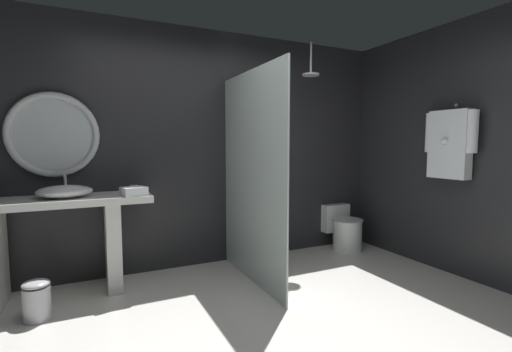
{
  "coord_description": "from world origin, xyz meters",
  "views": [
    {
      "loc": [
        -1.12,
        -1.96,
        1.36
      ],
      "look_at": [
        0.27,
        0.95,
        1.07
      ],
      "focal_mm": 24.93,
      "sensor_mm": 36.0,
      "label": 1
    }
  ],
  "objects_px": {
    "toilet": "(343,229)",
    "waste_bin": "(37,300)",
    "rain_shower_head": "(311,71)",
    "folded_hand_towel": "(134,191)",
    "vessel_sink": "(65,191)",
    "round_wall_mirror": "(54,135)",
    "tumbler_cup": "(134,189)",
    "hanging_bathrobe": "(450,142)"
  },
  "relations": [
    {
      "from": "vessel_sink",
      "to": "waste_bin",
      "type": "xyz_separation_m",
      "value": [
        -0.21,
        -0.4,
        -0.78
      ]
    },
    {
      "from": "round_wall_mirror",
      "to": "rain_shower_head",
      "type": "height_order",
      "value": "rain_shower_head"
    },
    {
      "from": "vessel_sink",
      "to": "waste_bin",
      "type": "distance_m",
      "value": 0.9
    },
    {
      "from": "rain_shower_head",
      "to": "waste_bin",
      "type": "xyz_separation_m",
      "value": [
        -2.73,
        -0.34,
        -2.02
      ]
    },
    {
      "from": "round_wall_mirror",
      "to": "waste_bin",
      "type": "distance_m",
      "value": 1.45
    },
    {
      "from": "round_wall_mirror",
      "to": "folded_hand_towel",
      "type": "distance_m",
      "value": 0.92
    },
    {
      "from": "toilet",
      "to": "folded_hand_towel",
      "type": "height_order",
      "value": "folded_hand_towel"
    },
    {
      "from": "tumbler_cup",
      "to": "rain_shower_head",
      "type": "bearing_deg",
      "value": -1.03
    },
    {
      "from": "tumbler_cup",
      "to": "round_wall_mirror",
      "type": "height_order",
      "value": "round_wall_mirror"
    },
    {
      "from": "round_wall_mirror",
      "to": "toilet",
      "type": "height_order",
      "value": "round_wall_mirror"
    },
    {
      "from": "round_wall_mirror",
      "to": "rain_shower_head",
      "type": "bearing_deg",
      "value": -6.94
    },
    {
      "from": "folded_hand_towel",
      "to": "vessel_sink",
      "type": "bearing_deg",
      "value": 166.27
    },
    {
      "from": "rain_shower_head",
      "to": "folded_hand_towel",
      "type": "relative_size",
      "value": 1.76
    },
    {
      "from": "tumbler_cup",
      "to": "folded_hand_towel",
      "type": "relative_size",
      "value": 0.4
    },
    {
      "from": "vessel_sink",
      "to": "tumbler_cup",
      "type": "height_order",
      "value": "vessel_sink"
    },
    {
      "from": "vessel_sink",
      "to": "round_wall_mirror",
      "type": "relative_size",
      "value": 0.58
    },
    {
      "from": "tumbler_cup",
      "to": "waste_bin",
      "type": "height_order",
      "value": "tumbler_cup"
    },
    {
      "from": "vessel_sink",
      "to": "toilet",
      "type": "bearing_deg",
      "value": 1.42
    },
    {
      "from": "hanging_bathrobe",
      "to": "rain_shower_head",
      "type": "bearing_deg",
      "value": 133.13
    },
    {
      "from": "round_wall_mirror",
      "to": "folded_hand_towel",
      "type": "height_order",
      "value": "round_wall_mirror"
    },
    {
      "from": "toilet",
      "to": "waste_bin",
      "type": "bearing_deg",
      "value": -171.96
    },
    {
      "from": "tumbler_cup",
      "to": "rain_shower_head",
      "type": "relative_size",
      "value": 0.23
    },
    {
      "from": "rain_shower_head",
      "to": "toilet",
      "type": "distance_m",
      "value": 2.02
    },
    {
      "from": "rain_shower_head",
      "to": "vessel_sink",
      "type": "bearing_deg",
      "value": 178.83
    },
    {
      "from": "round_wall_mirror",
      "to": "tumbler_cup",
      "type": "bearing_deg",
      "value": -23.22
    },
    {
      "from": "vessel_sink",
      "to": "rain_shower_head",
      "type": "distance_m",
      "value": 2.81
    },
    {
      "from": "vessel_sink",
      "to": "toilet",
      "type": "distance_m",
      "value": 3.22
    },
    {
      "from": "hanging_bathrobe",
      "to": "folded_hand_towel",
      "type": "relative_size",
      "value": 3.63
    },
    {
      "from": "rain_shower_head",
      "to": "hanging_bathrobe",
      "type": "distance_m",
      "value": 1.65
    },
    {
      "from": "tumbler_cup",
      "to": "hanging_bathrobe",
      "type": "relative_size",
      "value": 0.11
    },
    {
      "from": "toilet",
      "to": "tumbler_cup",
      "type": "bearing_deg",
      "value": -177.89
    },
    {
      "from": "tumbler_cup",
      "to": "waste_bin",
      "type": "bearing_deg",
      "value": -154.12
    },
    {
      "from": "vessel_sink",
      "to": "toilet",
      "type": "relative_size",
      "value": 0.8
    },
    {
      "from": "rain_shower_head",
      "to": "waste_bin",
      "type": "height_order",
      "value": "rain_shower_head"
    },
    {
      "from": "tumbler_cup",
      "to": "vessel_sink",
      "type": "bearing_deg",
      "value": 178.35
    },
    {
      "from": "toilet",
      "to": "waste_bin",
      "type": "distance_m",
      "value": 3.39
    },
    {
      "from": "vessel_sink",
      "to": "waste_bin",
      "type": "bearing_deg",
      "value": -117.45
    },
    {
      "from": "waste_bin",
      "to": "folded_hand_towel",
      "type": "distance_m",
      "value": 1.11
    },
    {
      "from": "hanging_bathrobe",
      "to": "folded_hand_towel",
      "type": "xyz_separation_m",
      "value": [
        -2.95,
        0.96,
        -0.45
      ]
    },
    {
      "from": "tumbler_cup",
      "to": "folded_hand_towel",
      "type": "distance_m",
      "value": 0.12
    },
    {
      "from": "folded_hand_towel",
      "to": "toilet",
      "type": "bearing_deg",
      "value": 4.75
    },
    {
      "from": "tumbler_cup",
      "to": "toilet",
      "type": "xyz_separation_m",
      "value": [
        2.57,
        0.09,
        -0.67
      ]
    }
  ]
}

